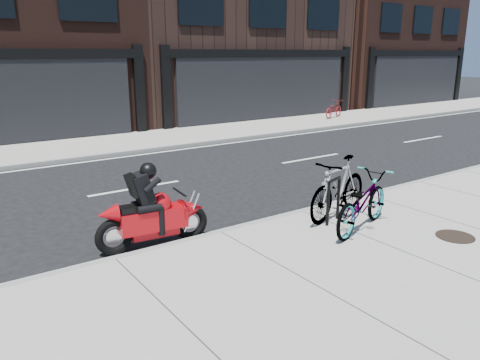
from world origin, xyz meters
TOP-DOWN VIEW (x-y plane):
  - ground at (0.00, 0.00)m, footprint 120.00×120.00m
  - sidewalk_near at (0.00, -5.00)m, footprint 60.00×6.00m
  - sidewalk_far at (0.00, 7.75)m, footprint 60.00×3.50m
  - building_east at (22.00, 14.50)m, footprint 10.00×10.00m
  - bike_rack at (2.04, -2.77)m, footprint 0.50×0.21m
  - bicycle_front at (2.19, -3.34)m, footprint 2.12×1.27m
  - bicycle_rear at (2.35, -2.60)m, footprint 2.07×1.01m
  - motorcycle at (-1.06, -1.61)m, footprint 2.04×0.61m
  - bicycle_far at (13.00, 7.83)m, footprint 1.74×1.07m
  - manhole_cover at (3.28, -4.57)m, footprint 0.84×0.84m

SIDE VIEW (x-z plane):
  - ground at x=0.00m, z-range 0.00..0.00m
  - sidewalk_near at x=0.00m, z-range 0.00..0.13m
  - sidewalk_far at x=0.00m, z-range 0.00..0.13m
  - manhole_cover at x=3.28m, z-range 0.13..0.15m
  - bicycle_far at x=13.00m, z-range 0.13..0.99m
  - motorcycle at x=-1.06m, z-range -0.14..1.38m
  - bike_rack at x=2.04m, z-range 0.21..1.08m
  - bicycle_front at x=2.19m, z-range 0.13..1.18m
  - bicycle_rear at x=2.35m, z-range 0.13..1.33m
  - building_east at x=22.00m, z-range 0.00..13.00m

